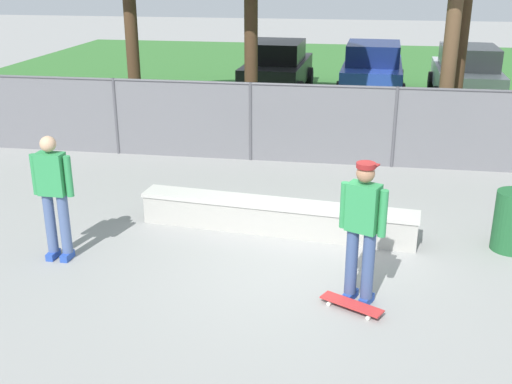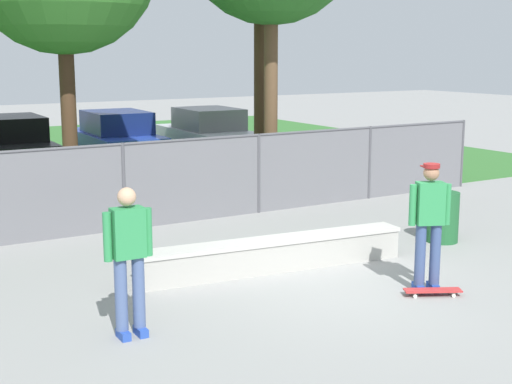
% 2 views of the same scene
% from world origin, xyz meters
% --- Properties ---
extents(ground_plane, '(80.00, 80.00, 0.00)m').
position_xyz_m(ground_plane, '(0.00, 0.00, 0.00)').
color(ground_plane, gray).
extents(grass_strip, '(26.96, 20.00, 0.02)m').
position_xyz_m(grass_strip, '(0.00, 15.03, 0.01)').
color(grass_strip, '#336B2D').
rests_on(grass_strip, ground).
extents(concrete_ledge, '(4.41, 0.95, 0.51)m').
position_xyz_m(concrete_ledge, '(-0.45, 1.04, 0.26)').
color(concrete_ledge, '#A8A59E').
rests_on(concrete_ledge, ground).
extents(skateboarder, '(0.56, 0.39, 1.84)m').
position_xyz_m(skateboarder, '(0.85, -0.95, 1.03)').
color(skateboarder, '#2647A5').
rests_on(skateboarder, ground).
extents(skateboard, '(0.80, 0.55, 0.09)m').
position_xyz_m(skateboard, '(0.77, -1.15, 0.07)').
color(skateboard, red).
rests_on(skateboard, ground).
extents(chainlink_fence, '(15.03, 0.07, 1.68)m').
position_xyz_m(chainlink_fence, '(-0.00, 4.73, 0.92)').
color(chainlink_fence, '#4C4C51').
rests_on(chainlink_fence, ground).
extents(car_black, '(2.14, 4.26, 1.66)m').
position_xyz_m(car_black, '(-1.90, 12.11, 0.84)').
color(car_black, black).
rests_on(car_black, ground).
extents(car_blue, '(2.14, 4.26, 1.66)m').
position_xyz_m(car_blue, '(1.14, 12.19, 0.84)').
color(car_blue, '#233D9E').
rests_on(car_blue, ground).
extents(car_silver, '(2.14, 4.26, 1.66)m').
position_xyz_m(car_silver, '(3.95, 11.83, 0.84)').
color(car_silver, '#B7BABF').
rests_on(car_silver, ground).
extents(bystander, '(0.60, 0.28, 1.82)m').
position_xyz_m(bystander, '(-3.40, -0.38, 1.01)').
color(bystander, '#2647A5').
rests_on(bystander, ground).
extents(trash_bin, '(0.56, 0.56, 0.90)m').
position_xyz_m(trash_bin, '(3.06, 0.96, 0.45)').
color(trash_bin, '#1E592D').
rests_on(trash_bin, ground).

